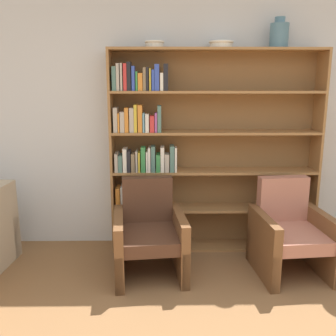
% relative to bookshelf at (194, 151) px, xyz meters
% --- Properties ---
extents(wall_back, '(12.00, 0.06, 2.75)m').
position_rel_bookshelf_xyz_m(wall_back, '(0.29, 0.17, 0.32)').
color(wall_back, silver).
rests_on(wall_back, ground).
extents(bookshelf, '(2.14, 0.30, 2.08)m').
position_rel_bookshelf_xyz_m(bookshelf, '(0.00, 0.00, 0.00)').
color(bookshelf, olive).
rests_on(bookshelf, ground).
extents(bowl_olive, '(0.19, 0.19, 0.07)m').
position_rel_bookshelf_xyz_m(bowl_olive, '(-0.40, -0.02, 1.06)').
color(bowl_olive, silver).
rests_on(bowl_olive, bookshelf).
extents(bowl_brass, '(0.24, 0.24, 0.07)m').
position_rel_bookshelf_xyz_m(bowl_brass, '(0.25, -0.02, 1.06)').
color(bowl_brass, silver).
rests_on(bowl_brass, bookshelf).
extents(vase_tall, '(0.18, 0.18, 0.29)m').
position_rel_bookshelf_xyz_m(vase_tall, '(0.81, -0.02, 1.15)').
color(vase_tall, slate).
rests_on(vase_tall, bookshelf).
extents(armchair_leather, '(0.71, 0.75, 0.86)m').
position_rel_bookshelf_xyz_m(armchair_leather, '(-0.45, -0.57, -0.68)').
color(armchair_leather, brown).
rests_on(armchair_leather, ground).
extents(armchair_cushioned, '(0.70, 0.74, 0.86)m').
position_rel_bookshelf_xyz_m(armchair_cushioned, '(0.87, -0.57, -0.68)').
color(armchair_cushioned, brown).
rests_on(armchair_cushioned, ground).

